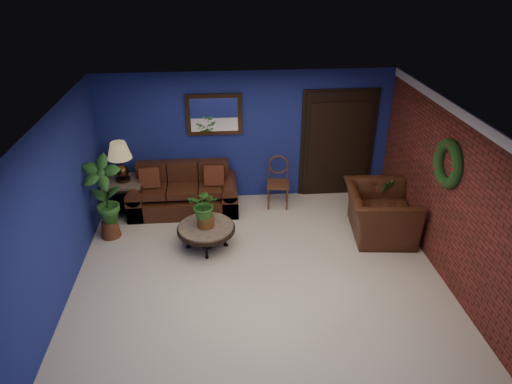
{
  "coord_description": "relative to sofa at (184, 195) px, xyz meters",
  "views": [
    {
      "loc": [
        -0.52,
        -5.58,
        4.37
      ],
      "look_at": [
        0.0,
        0.55,
        1.1
      ],
      "focal_mm": 32.0,
      "sensor_mm": 36.0,
      "label": 1
    }
  ],
  "objects": [
    {
      "name": "wall_mirror",
      "position": [
        0.63,
        0.38,
        1.42
      ],
      "size": [
        1.02,
        0.06,
        0.77
      ],
      "primitive_type": "cube",
      "color": "#3F2714",
      "rests_on": "wall_back"
    },
    {
      "name": "crown_molding",
      "position": [
        3.95,
        -2.08,
        2.13
      ],
      "size": [
        0.03,
        5.0,
        0.14
      ],
      "primitive_type": "cube",
      "color": "white",
      "rests_on": "wall_right_brick"
    },
    {
      "name": "wall_left",
      "position": [
        -1.52,
        -2.08,
        0.95
      ],
      "size": [
        0.04,
        5.0,
        2.5
      ],
      "primitive_type": "cube",
      "color": "navy",
      "rests_on": "ground"
    },
    {
      "name": "wall_back",
      "position": [
        1.23,
        0.42,
        0.95
      ],
      "size": [
        5.5,
        0.04,
        2.5
      ],
      "primitive_type": "cube",
      "color": "navy",
      "rests_on": "ground"
    },
    {
      "name": "end_table",
      "position": [
        -1.07,
        -0.03,
        0.21
      ],
      "size": [
        0.72,
        0.72,
        0.66
      ],
      "color": "#4C4742",
      "rests_on": "ground"
    },
    {
      "name": "floor",
      "position": [
        1.23,
        -2.08,
        -0.3
      ],
      "size": [
        5.5,
        5.5,
        0.0
      ],
      "primitive_type": "plane",
      "color": "beige",
      "rests_on": "ground"
    },
    {
      "name": "armchair",
      "position": [
        3.38,
        -1.15,
        0.12
      ],
      "size": [
        1.23,
        1.38,
        0.82
      ],
      "primitive_type": "imported",
      "rotation": [
        0.0,
        0.0,
        1.47
      ],
      "color": "#432113",
      "rests_on": "ground"
    },
    {
      "name": "floor_plant",
      "position": [
        3.58,
        -0.71,
        0.14
      ],
      "size": [
        0.39,
        0.32,
        0.84
      ],
      "color": "brown",
      "rests_on": "ground"
    },
    {
      "name": "coffee_table",
      "position": [
        0.43,
        -1.32,
        0.05
      ],
      "size": [
        0.95,
        0.95,
        0.41
      ],
      "rotation": [
        0.0,
        0.0,
        -0.27
      ],
      "color": "#4C4742",
      "rests_on": "ground"
    },
    {
      "name": "coffee_plant",
      "position": [
        0.43,
        -1.32,
        0.48
      ],
      "size": [
        0.58,
        0.53,
        0.67
      ],
      "color": "brown",
      "rests_on": "coffee_table"
    },
    {
      "name": "ceiling",
      "position": [
        1.23,
        -2.08,
        2.2
      ],
      "size": [
        5.5,
        5.0,
        0.02
      ],
      "primitive_type": "cube",
      "color": "silver",
      "rests_on": "wall_back"
    },
    {
      "name": "tall_plant",
      "position": [
        -1.22,
        -0.85,
        0.5
      ],
      "size": [
        0.69,
        0.51,
        1.47
      ],
      "color": "#612C1B",
      "rests_on": "ground"
    },
    {
      "name": "wall_right_brick",
      "position": [
        3.98,
        -2.08,
        0.95
      ],
      "size": [
        0.04,
        5.0,
        2.5
      ],
      "primitive_type": "cube",
      "color": "maroon",
      "rests_on": "ground"
    },
    {
      "name": "closet_door",
      "position": [
        2.98,
        0.39,
        0.75
      ],
      "size": [
        1.44,
        0.06,
        2.18
      ],
      "primitive_type": "cube",
      "color": "black",
      "rests_on": "wall_back"
    },
    {
      "name": "wreath",
      "position": [
        3.92,
        -2.03,
        1.4
      ],
      "size": [
        0.16,
        0.72,
        0.72
      ],
      "primitive_type": "torus",
      "rotation": [
        0.0,
        1.57,
        0.0
      ],
      "color": "black",
      "rests_on": "wall_right_brick"
    },
    {
      "name": "sofa",
      "position": [
        0.0,
        0.0,
        0.0
      ],
      "size": [
        2.01,
        0.87,
        0.9
      ],
      "color": "#432113",
      "rests_on": "ground"
    },
    {
      "name": "table_lamp",
      "position": [
        -1.07,
        -0.03,
        0.82
      ],
      "size": [
        0.43,
        0.43,
        0.72
      ],
      "color": "#3F2714",
      "rests_on": "end_table"
    },
    {
      "name": "side_chair",
      "position": [
        1.79,
        0.05,
        0.25
      ],
      "size": [
        0.46,
        0.46,
        0.97
      ],
      "rotation": [
        0.0,
        0.0,
        -0.13
      ],
      "color": "brown",
      "rests_on": "ground"
    }
  ]
}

